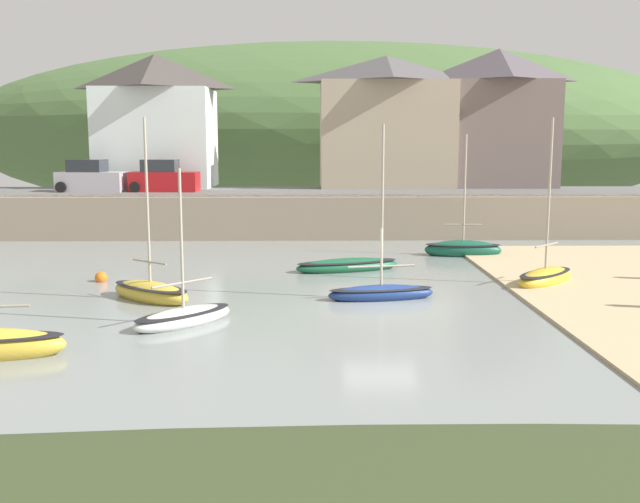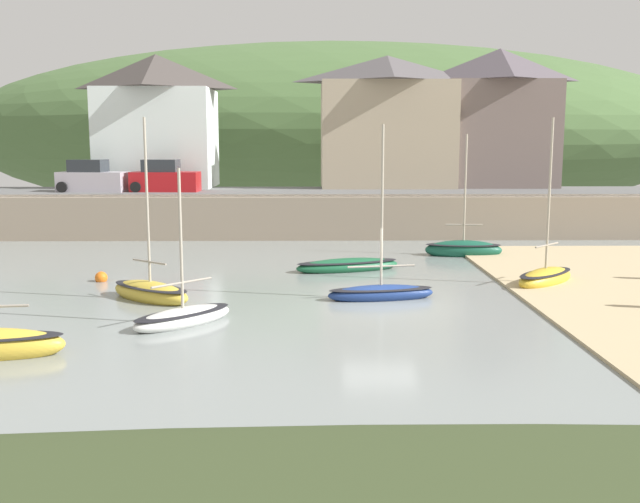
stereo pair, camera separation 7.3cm
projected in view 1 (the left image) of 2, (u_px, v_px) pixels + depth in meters
The scene contains 15 objects.
ground at pixel (495, 402), 14.82m from camera, with size 48.00×41.00×0.61m.
quay_seawall at pixel (351, 213), 41.35m from camera, with size 48.00×9.40×2.40m.
hillside_backdrop at pixel (337, 132), 77.84m from camera, with size 80.00×44.00×18.28m.
waterfront_building_left at pixel (156, 120), 47.93m from camera, with size 7.69×6.11×8.72m.
waterfront_building_centre at pixel (386, 121), 48.18m from camera, with size 9.03×6.02×8.65m.
waterfront_building_right at pixel (497, 117), 48.25m from camera, with size 7.63×5.13×9.12m.
motorboat_with_cabin at pixel (347, 265), 30.74m from camera, with size 4.74×2.52×0.68m.
sailboat_tall_mast at pixel (151, 291), 25.07m from camera, with size 3.60×3.20×6.47m.
sailboat_far_left at pixel (381, 292), 25.18m from camera, with size 3.89×1.56×6.20m.
fishing_boat_green at pixel (463, 249), 34.72m from camera, with size 3.77×1.56×6.01m.
rowboat_small_beached at pixel (184, 317), 21.74m from camera, with size 3.24×3.25×4.85m.
sailboat_white_hull at pixel (545, 277), 27.69m from camera, with size 3.31×3.31×6.55m.
parked_car_near_slipway at pixel (91, 178), 43.99m from camera, with size 4.26×2.12×1.95m.
parked_car_by_wall at pixel (164, 178), 44.06m from camera, with size 4.18×1.89×1.95m.
mooring_buoy at pixel (101, 278), 28.34m from camera, with size 0.49×0.49×0.49m.
Camera 1 is at (-2.44, -23.67, 5.51)m, focal length 40.39 mm.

